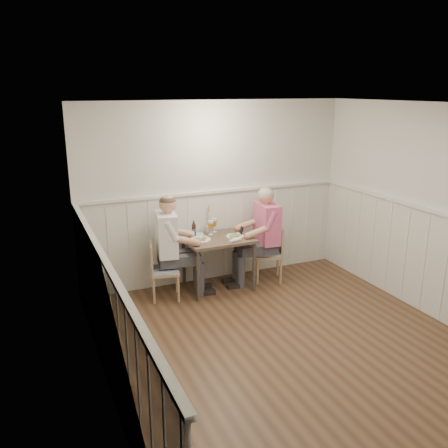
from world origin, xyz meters
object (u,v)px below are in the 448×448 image
dining_table (218,244)px  man_in_pink (264,242)px  diner_cream (170,254)px  grass_vase (207,219)px  chair_right (272,251)px  beer_bottle (194,229)px  chair_left (161,268)px

dining_table → man_in_pink: bearing=-3.7°
diner_cream → grass_vase: 0.79m
chair_right → man_in_pink: size_ratio=0.58×
man_in_pink → beer_bottle: 1.04m
grass_vase → chair_left: bearing=-157.6°
chair_left → diner_cream: diner_cream is taller
dining_table → chair_right: bearing=-3.4°
dining_table → chair_left: (-0.84, -0.02, -0.22)m
man_in_pink → diner_cream: size_ratio=1.00×
man_in_pink → grass_vase: (-0.74, 0.35, 0.34)m
dining_table → chair_right: (0.83, -0.05, -0.20)m
dining_table → chair_right: 0.85m
chair_right → diner_cream: 1.53m
chair_left → man_in_pink: 1.55m
chair_left → man_in_pink: bearing=-0.7°
diner_cream → grass_vase: size_ratio=3.28×
chair_right → grass_vase: bearing=158.2°
chair_right → beer_bottle: (-1.11, 0.27, 0.40)m
chair_right → grass_vase: (-0.88, 0.35, 0.50)m
man_in_pink → beer_bottle: (-0.98, 0.26, 0.24)m
dining_table → grass_vase: grass_vase is taller
dining_table → diner_cream: bearing=178.7°
chair_right → chair_left: 1.67m
chair_right → beer_bottle: bearing=166.5°
dining_table → diner_cream: diner_cream is taller
man_in_pink → grass_vase: bearing=155.0°
chair_left → diner_cream: 0.23m
chair_right → chair_left: (-1.67, 0.03, -0.02)m
grass_vase → man_in_pink: bearing=-25.0°
chair_left → diner_cream: (0.14, 0.04, 0.17)m
grass_vase → diner_cream: bearing=-156.2°
chair_right → diner_cream: size_ratio=0.58×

